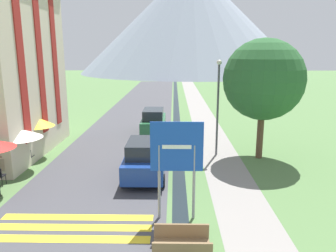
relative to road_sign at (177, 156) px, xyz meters
The scene contains 17 objects.
ground_plane 15.80m from the road_sign, 93.87° to the left, with size 160.00×160.00×0.00m, color #517542.
road 25.94m from the road_sign, 97.91° to the left, with size 6.40×60.00×0.01m.
footpath 25.82m from the road_sign, 84.32° to the left, with size 2.20×60.00×0.01m.
drainage_channel 25.70m from the road_sign, 89.67° to the left, with size 0.60×60.00×0.00m.
crosswalk_marking 4.32m from the road_sign, 168.26° to the right, with size 5.44×1.84×0.01m.
mountain_distant 86.51m from the road_sign, 86.87° to the left, with size 61.95×61.95×29.57m.
road_sign is the anchor object (origin of this frame).
footbridge 2.98m from the road_sign, 86.02° to the right, with size 1.70×1.10×0.65m.
parked_car_near 4.43m from the road_sign, 110.26° to the left, with size 1.93×3.99×1.82m.
parked_car_far 12.65m from the road_sign, 97.21° to the left, with size 1.75×4.24×1.82m.
cafe_chair_far_right 9.70m from the road_sign, 144.46° to the left, with size 0.40×0.40×0.85m.
cafe_chair_middle 9.04m from the road_sign, 151.59° to the left, with size 0.40×0.40×0.85m.
cafe_umbrella_middle_white 9.10m from the road_sign, 148.65° to the left, with size 2.29×2.29×2.17m.
cafe_umbrella_rear_yellow 10.47m from the road_sign, 138.09° to the left, with size 1.94×1.94×2.29m.
person_seated_far 8.92m from the road_sign, 156.48° to the left, with size 0.32×0.32×1.25m.
streetlamp 7.88m from the road_sign, 72.42° to the left, with size 0.28×0.28×5.42m.
tree_by_path 8.66m from the road_sign, 56.01° to the left, with size 4.37×4.37×6.58m.
Camera 1 is at (0.95, -6.35, 5.84)m, focal length 35.00 mm.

